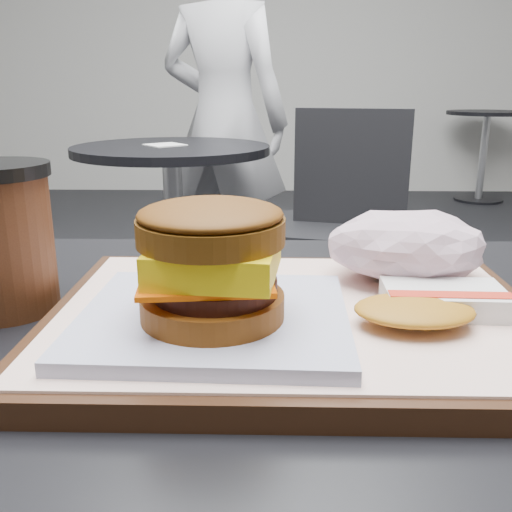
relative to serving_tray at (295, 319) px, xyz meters
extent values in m
cube|color=silver|center=(-0.02, 4.97, 0.72)|extent=(8.00, 0.10, 3.00)
cube|color=black|center=(-0.02, -0.03, -0.03)|extent=(0.80, 0.60, 0.04)
cube|color=black|center=(0.00, 0.00, 0.00)|extent=(0.38, 0.28, 0.02)
cube|color=white|center=(0.00, 0.00, 0.01)|extent=(0.36, 0.26, 0.00)
cube|color=silver|center=(-0.06, -0.03, 0.02)|extent=(0.20, 0.18, 0.01)
cylinder|color=brown|center=(-0.06, -0.04, 0.03)|extent=(0.10, 0.10, 0.02)
cylinder|color=black|center=(-0.06, -0.04, 0.04)|extent=(0.09, 0.09, 0.01)
cube|color=#F15C08|center=(-0.06, -0.04, 0.05)|extent=(0.10, 0.10, 0.00)
cube|color=yellow|center=(-0.06, -0.05, 0.06)|extent=(0.09, 0.09, 0.02)
cylinder|color=brown|center=(-0.06, -0.04, 0.08)|extent=(0.10, 0.10, 0.02)
ellipsoid|color=brown|center=(-0.06, -0.04, 0.09)|extent=(0.10, 0.10, 0.02)
cube|color=silver|center=(0.11, 0.00, 0.02)|extent=(0.09, 0.06, 0.02)
cube|color=red|center=(0.11, -0.02, 0.03)|extent=(0.09, 0.02, 0.00)
ellipsoid|color=#C3831F|center=(0.08, -0.03, 0.02)|extent=(0.09, 0.06, 0.01)
cylinder|color=#3F1E0F|center=(-0.24, 0.04, 0.05)|extent=(0.09, 0.09, 0.12)
cylinder|color=black|center=(-0.37, 1.62, -0.77)|extent=(0.44, 0.44, 0.02)
cylinder|color=#A5A5AA|center=(-0.37, 1.62, -0.41)|extent=(0.07, 0.07, 0.70)
cylinder|color=black|center=(-0.37, 1.62, -0.04)|extent=(0.70, 0.70, 0.03)
cube|color=white|center=(-0.39, 1.63, -0.03)|extent=(0.17, 0.17, 0.00)
cylinder|color=#9A9A9F|center=(0.08, 1.59, -0.56)|extent=(0.06, 0.06, 0.44)
cube|color=black|center=(0.08, 1.59, -0.32)|extent=(0.51, 0.51, 0.04)
cube|color=black|center=(0.27, 1.59, -0.10)|extent=(0.40, 0.12, 0.40)
imported|color=silver|center=(-0.22, 2.13, 0.02)|extent=(0.68, 0.57, 1.60)
cylinder|color=black|center=(1.78, 4.47, -0.77)|extent=(0.40, 0.40, 0.02)
cylinder|color=#A5A5AA|center=(1.78, 4.47, -0.41)|extent=(0.06, 0.06, 0.70)
cylinder|color=black|center=(1.78, 4.47, -0.04)|extent=(0.66, 0.66, 0.03)
camera|label=1|loc=(-0.02, -0.41, 0.18)|focal=40.00mm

